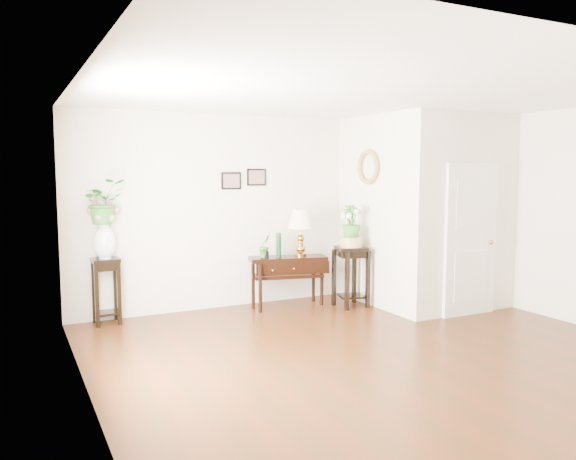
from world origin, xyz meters
TOP-DOWN VIEW (x-y plane):
  - floor at (0.00, 0.00)m, footprint 6.00×5.50m
  - ceiling at (0.00, 0.00)m, footprint 6.00×5.50m
  - wall_back at (0.00, 2.75)m, footprint 6.00×0.02m
  - wall_left at (-3.00, 0.00)m, footprint 0.02×5.50m
  - wall_right at (3.00, 0.00)m, footprint 0.02×5.50m
  - partition at (2.10, 1.77)m, footprint 1.80×1.95m
  - door at (2.10, 0.78)m, footprint 0.90×0.05m
  - art_print_left at (-0.65, 2.73)m, footprint 0.30×0.02m
  - art_print_right at (-0.25, 2.73)m, footprint 0.30×0.02m
  - wall_ornament at (1.16, 1.90)m, footprint 0.07×0.51m
  - console_table at (0.06, 2.32)m, footprint 1.18×0.63m
  - table_lamp at (0.27, 2.32)m, footprint 0.48×0.48m
  - green_vase at (-0.09, 2.32)m, footprint 0.09×0.09m
  - potted_plant at (-0.31, 2.32)m, footprint 0.22×0.20m
  - plant_stand_a at (-2.47, 2.57)m, footprint 0.34×0.34m
  - porcelain_vase at (-2.47, 2.57)m, footprint 0.37×0.37m
  - lily_arrangement at (-2.47, 2.57)m, footprint 0.64×0.59m
  - plant_stand_b at (0.90, 1.92)m, footprint 0.52×0.52m
  - ceramic_bowl at (0.90, 1.92)m, footprint 0.41×0.41m
  - narcissus at (0.90, 1.92)m, footprint 0.33×0.33m

SIDE VIEW (x-z plane):
  - floor at x=0.00m, z-range -0.01..0.01m
  - console_table at x=0.06m, z-range 0.00..0.75m
  - plant_stand_a at x=-2.47m, z-range 0.00..0.87m
  - plant_stand_b at x=0.90m, z-range 0.00..0.89m
  - potted_plant at x=-0.31m, z-range 0.75..1.07m
  - green_vase at x=-0.09m, z-range 0.74..1.10m
  - ceramic_bowl at x=0.90m, z-range 0.90..1.04m
  - door at x=2.10m, z-range 0.00..2.10m
  - porcelain_vase at x=-2.47m, z-range 0.84..1.34m
  - table_lamp at x=0.27m, z-range 0.75..1.44m
  - narcissus at x=0.90m, z-range 1.01..1.50m
  - wall_back at x=0.00m, z-range 0.00..2.80m
  - wall_left at x=-3.00m, z-range 0.00..2.80m
  - wall_right at x=3.00m, z-range 0.00..2.80m
  - partition at x=2.10m, z-range 0.00..2.80m
  - lily_arrangement at x=-2.47m, z-range 1.27..1.85m
  - art_print_left at x=-0.65m, z-range 1.73..1.98m
  - art_print_right at x=-0.25m, z-range 1.77..2.02m
  - wall_ornament at x=1.16m, z-range 1.79..2.30m
  - ceiling at x=0.00m, z-range 2.79..2.81m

